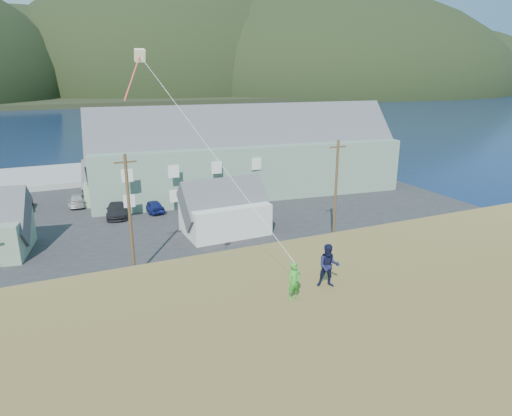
{
  "coord_description": "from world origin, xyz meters",
  "views": [
    {
      "loc": [
        -9.09,
        -32.11,
        15.78
      ],
      "look_at": [
        0.19,
        -11.38,
        8.8
      ],
      "focal_mm": 32.0,
      "sensor_mm": 36.0,
      "label": 1
    }
  ],
  "objects": [
    {
      "name": "far_shore",
      "position": [
        0.0,
        330.0,
        1.0
      ],
      "size": [
        900.0,
        320.0,
        2.0
      ],
      "primitive_type": "cube",
      "color": "black",
      "rests_on": "ground"
    },
    {
      "name": "shed_palegreen_far",
      "position": [
        -1.69,
        24.28,
        2.44
      ],
      "size": [
        10.19,
        6.84,
        6.34
      ],
      "rotation": [
        0.0,
        0.0,
        -0.17
      ],
      "color": "gray",
      "rests_on": "waterfront_lot"
    },
    {
      "name": "utility_poles",
      "position": [
        -2.78,
        1.5,
        4.88
      ],
      "size": [
        32.53,
        0.24,
        9.73
      ],
      "color": "#47331E",
      "rests_on": "waterfront_lot"
    },
    {
      "name": "waterfront_lot",
      "position": [
        0.0,
        17.0,
        0.06
      ],
      "size": [
        72.0,
        36.0,
        0.12
      ],
      "primitive_type": "cube",
      "color": "#28282B",
      "rests_on": "ground"
    },
    {
      "name": "shed_white",
      "position": [
        5.55,
        8.22,
        2.54
      ],
      "size": [
        8.41,
        5.75,
        6.61
      ],
      "rotation": [
        0.0,
        0.0,
        0.03
      ],
      "color": "silver",
      "rests_on": "waterfront_lot"
    },
    {
      "name": "parked_cars",
      "position": [
        -7.15,
        21.66,
        0.85
      ],
      "size": [
        23.15,
        12.22,
        1.58
      ],
      "color": "navy",
      "rests_on": "waterfront_lot"
    },
    {
      "name": "grass_strip",
      "position": [
        0.0,
        -2.0,
        0.05
      ],
      "size": [
        110.0,
        8.0,
        0.1
      ],
      "primitive_type": "cube",
      "color": "#4C3D19",
      "rests_on": "ground"
    },
    {
      "name": "far_hills",
      "position": [
        35.59,
        279.38,
        2.0
      ],
      "size": [
        760.0,
        265.0,
        143.0
      ],
      "color": "black",
      "rests_on": "ground"
    },
    {
      "name": "lodge",
      "position": [
        13.66,
        21.95,
        5.28
      ],
      "size": [
        40.12,
        15.24,
        13.77
      ],
      "rotation": [
        0.0,
        0.0,
        -0.11
      ],
      "color": "slate",
      "rests_on": "waterfront_lot"
    },
    {
      "name": "kite_rig",
      "position": [
        -5.07,
        -10.64,
        16.04
      ],
      "size": [
        2.53,
        4.19,
        11.62
      ],
      "color": "beige",
      "rests_on": "ground"
    },
    {
      "name": "kite_flyer_green",
      "position": [
        -1.27,
        -18.22,
        7.96
      ],
      "size": [
        0.6,
        0.44,
        1.52
      ],
      "primitive_type": "imported",
      "rotation": [
        0.0,
        0.0,
        0.14
      ],
      "color": "green",
      "rests_on": "hillside"
    },
    {
      "name": "ground",
      "position": [
        0.0,
        0.0,
        0.0
      ],
      "size": [
        900.0,
        900.0,
        0.0
      ],
      "primitive_type": "plane",
      "color": "#0A1638",
      "rests_on": "ground"
    },
    {
      "name": "wharf",
      "position": [
        -6.0,
        40.0,
        0.45
      ],
      "size": [
        26.0,
        14.0,
        0.9
      ],
      "primitive_type": "cube",
      "color": "gray",
      "rests_on": "ground"
    },
    {
      "name": "kite_flyer_navy",
      "position": [
        0.53,
        -17.82,
        8.11
      ],
      "size": [
        1.1,
        1.01,
        1.83
      ],
      "primitive_type": "imported",
      "rotation": [
        0.0,
        0.0,
        -0.45
      ],
      "color": "#131534",
      "rests_on": "hillside"
    }
  ]
}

